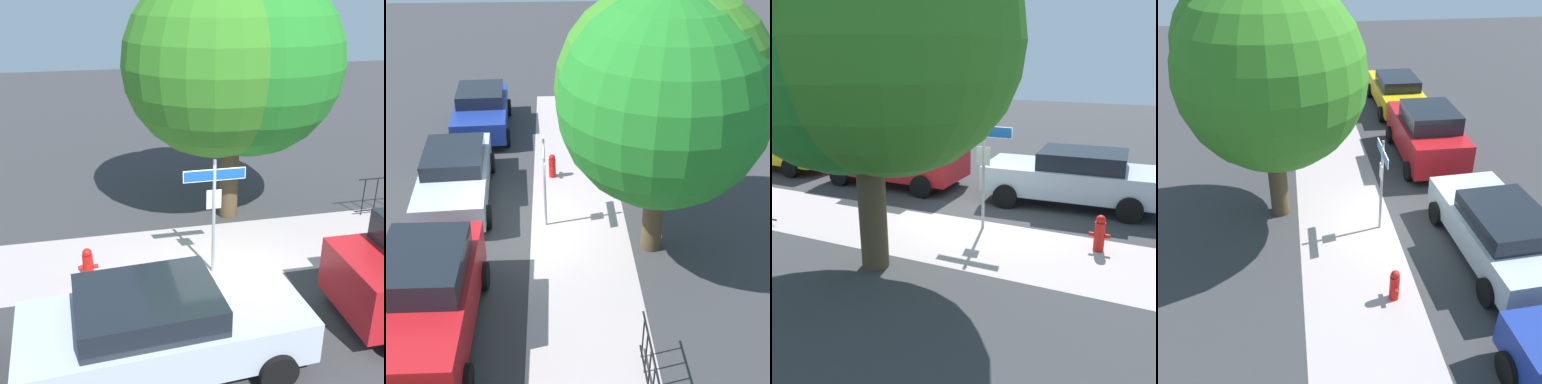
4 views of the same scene
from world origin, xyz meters
The scene contains 8 objects.
ground_plane centered at (0.00, 0.00, 0.00)m, with size 60.00×60.00×0.00m, color #38383A.
sidewalk_strip centered at (2.00, 1.30, 0.00)m, with size 24.00×2.60×0.00m, color #B3A3A4.
street_sign centered at (-0.23, 0.40, 1.79)m, with size 1.31×0.07×2.60m.
shade_tree centered at (0.94, 3.08, 4.19)m, with size 5.42×4.60×6.39m.
car_silver centered at (-1.77, -2.22, 0.78)m, with size 4.67×2.32×1.49m.
car_red centered at (3.65, -1.97, 0.98)m, with size 4.32×2.11×1.97m.
car_yellow centered at (8.78, -2.07, 0.80)m, with size 4.61×2.07×1.54m.
fire_hydrant centered at (-2.90, 0.60, 0.38)m, with size 0.42×0.22×0.78m.
Camera 3 is at (-3.90, 9.49, 3.88)m, focal length 41.73 mm.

